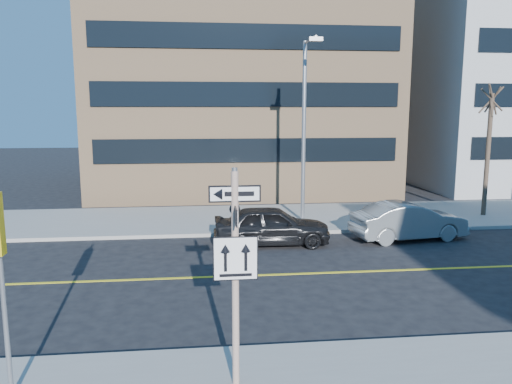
{
  "coord_description": "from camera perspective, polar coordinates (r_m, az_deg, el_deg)",
  "views": [
    {
      "loc": [
        -0.56,
        -11.08,
        5.21
      ],
      "look_at": [
        1.08,
        4.0,
        2.69
      ],
      "focal_mm": 35.0,
      "sensor_mm": 36.0,
      "label": 1
    }
  ],
  "objects": [
    {
      "name": "building_brick",
      "position": [
        36.37,
        -2.24,
        15.41
      ],
      "size": [
        18.0,
        18.0,
        18.0
      ],
      "primitive_type": "cube",
      "color": "tan",
      "rests_on": "ground"
    },
    {
      "name": "parked_car_b",
      "position": [
        21.06,
        17.06,
        -3.19
      ],
      "size": [
        2.21,
        4.78,
        1.52
      ],
      "primitive_type": "imported",
      "rotation": [
        0.0,
        0.0,
        1.71
      ],
      "color": "slate",
      "rests_on": "ground"
    },
    {
      "name": "streetlight_a",
      "position": [
        22.31,
        5.63,
        8.22
      ],
      "size": [
        0.55,
        2.25,
        8.0
      ],
      "color": "gray",
      "rests_on": "far_sidewalk"
    },
    {
      "name": "sign_pole",
      "position": [
        9.02,
        -2.38,
        -8.47
      ],
      "size": [
        0.92,
        0.92,
        4.06
      ],
      "color": "silver",
      "rests_on": "near_sidewalk"
    },
    {
      "name": "ground",
      "position": [
        12.26,
        -3.13,
        -15.73
      ],
      "size": [
        120.0,
        120.0,
        0.0
      ],
      "primitive_type": "plane",
      "color": "black",
      "rests_on": "ground"
    },
    {
      "name": "street_tree_west",
      "position": [
        26.17,
        25.33,
        9.23
      ],
      "size": [
        1.8,
        1.8,
        6.35
      ],
      "color": "#392C21",
      "rests_on": "far_sidewalk"
    },
    {
      "name": "parked_car_a",
      "position": [
        19.36,
        1.81,
        -3.84
      ],
      "size": [
        1.91,
        4.54,
        1.53
      ],
      "primitive_type": "imported",
      "rotation": [
        0.0,
        0.0,
        1.55
      ],
      "color": "black",
      "rests_on": "ground"
    }
  ]
}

